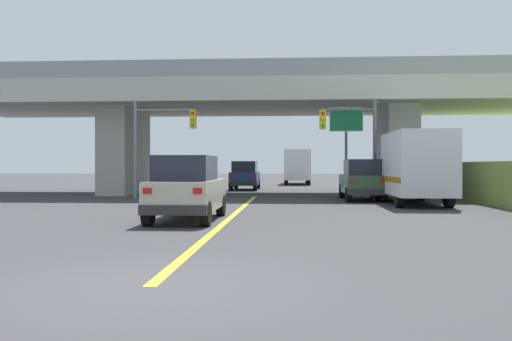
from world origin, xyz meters
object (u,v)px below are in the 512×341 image
Objects in this scene: box_truck at (413,167)px; traffic_signal_farside at (157,135)px; semi_truck_distant at (297,166)px; suv_lead at (187,188)px; sedan_oncoming at (245,176)px; traffic_signal_nearside at (355,135)px; suv_crossing at (362,180)px; highway_sign at (346,128)px.

traffic_signal_farside is at bearing 164.98° from box_truck.
traffic_signal_farside reaches higher than semi_truck_distant.
suv_lead is 0.97× the size of sedan_oncoming.
semi_truck_distant is at bearing 71.09° from traffic_signal_farside.
traffic_signal_nearside reaches higher than semi_truck_distant.
suv_crossing is 0.64× the size of semi_truck_distant.
traffic_signal_farside is at bearing 108.78° from suv_lead.
traffic_signal_nearside is (-2.25, 2.69, 1.59)m from box_truck.
box_truck is 12.92m from traffic_signal_farside.
traffic_signal_nearside reaches higher than highway_sign.
suv_crossing and sedan_oncoming have the same top height.
highway_sign is 21.03m from semi_truck_distant.
suv_crossing is at bearing -82.48° from semi_truck_distant.
sedan_oncoming is 0.92× the size of highway_sign.
traffic_signal_farside reaches higher than highway_sign.
suv_lead is 0.97× the size of suv_crossing.
sedan_oncoming is at bearing 123.66° from highway_sign.
sedan_oncoming is at bearing 90.12° from suv_lead.
sedan_oncoming is 12.16m from semi_truck_distant.
sedan_oncoming is 0.89× the size of traffic_signal_farside.
box_truck is at bearing -79.06° from semi_truck_distant.
traffic_signal_nearside is at bearing -3.59° from traffic_signal_farside.
suv_crossing is at bearing 124.86° from box_truck.
highway_sign reaches higher than sedan_oncoming.
sedan_oncoming is (-6.77, 10.95, 0.00)m from suv_crossing.
sedan_oncoming is at bearing 120.29° from traffic_signal_nearside.
traffic_signal_nearside reaches higher than suv_lead.
suv_crossing is 1.00× the size of sedan_oncoming.
box_truck is at bearing 41.67° from suv_lead.
suv_crossing is 0.67× the size of box_truck.
highway_sign is at bearing -83.51° from semi_truck_distant.
suv_crossing is 0.91× the size of traffic_signal_nearside.
semi_truck_distant reaches higher than sedan_oncoming.
traffic_signal_nearside is at bearing -172.04° from suv_crossing.
box_truck is 5.47m from highway_sign.
traffic_signal_nearside is 10.14m from traffic_signal_farside.
suv_crossing is 2.25m from traffic_signal_nearside.
suv_lead is at bearing -138.33° from box_truck.
suv_lead is 11.85m from traffic_signal_farside.
traffic_signal_farside is at bearing -109.65° from sedan_oncoming.
semi_truck_distant is at bearing 83.48° from suv_lead.
suv_lead is 0.65× the size of box_truck.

